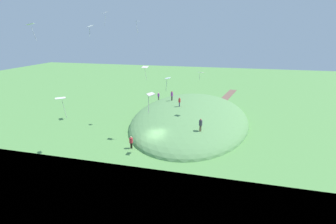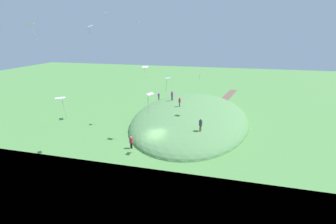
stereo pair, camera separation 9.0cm
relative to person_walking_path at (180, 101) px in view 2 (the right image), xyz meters
The scene contains 17 objects.
ground_plane 10.68m from the person_walking_path, behind, with size 160.00×160.00×0.00m, color #59934A.
grass_hill 4.28m from the person_walking_path, 46.91° to the right, with size 30.52×19.56×5.35m, color #609456.
dirt_path 20.64m from the person_walking_path, 22.36° to the right, with size 16.10×1.74×0.04m, color brown.
person_walking_path is the anchor object (origin of this frame).
person_on_hilltop 10.32m from the person_walking_path, 35.89° to the left, with size 0.58×0.58×1.57m.
person_watching_kites 12.44m from the person_walking_path, 160.42° to the left, with size 0.55×0.55×1.72m.
person_with_child 9.30m from the person_walking_path, 151.43° to the right, with size 0.61×0.61×1.77m.
person_near_shore 4.72m from the person_walking_path, 28.34° to the left, with size 0.58×0.58×1.79m.
kite_0 19.51m from the person_walking_path, 149.08° to the left, with size 1.24×1.26×2.27m.
kite_1 10.72m from the person_walking_path, 158.99° to the left, with size 0.67×0.89×1.67m.
kite_2 12.91m from the person_walking_path, behind, with size 0.80×0.58×1.65m.
kite_3 18.00m from the person_walking_path, 96.69° to the left, with size 1.40×1.39×2.06m.
kite_4 23.05m from the person_walking_path, 132.63° to the left, with size 1.33×1.22×1.89m.
kite_5 18.88m from the person_walking_path, 150.56° to the left, with size 0.95×0.96×1.19m.
kite_6 18.86m from the person_walking_path, behind, with size 1.03×0.98×1.90m.
kite_7 7.24m from the person_walking_path, 130.85° to the right, with size 0.82×0.95×1.10m.
kite_8 13.82m from the person_walking_path, 114.83° to the left, with size 0.71×0.77×1.68m.
Camera 2 is at (-27.75, -8.77, 14.30)m, focal length 25.60 mm.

